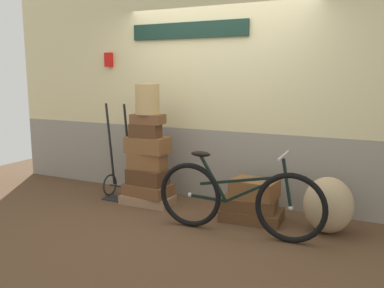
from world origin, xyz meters
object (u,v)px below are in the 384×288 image
suitcase_6 (148,119)px  wicker_basket (147,99)px  suitcase_2 (148,177)px  suitcase_3 (147,161)px  suitcase_5 (145,131)px  suitcase_1 (148,189)px  suitcase_9 (254,189)px  luggage_trolley (119,176)px  suitcase_0 (148,200)px  suitcase_7 (252,214)px  suitcase_8 (250,203)px  bicycle (237,199)px  suitcase_4 (148,145)px  burlap_sack (328,205)px

suitcase_6 → wicker_basket: (-0.00, 0.00, 0.25)m
suitcase_2 → wicker_basket: bearing=88.2°
suitcase_3 → suitcase_5: bearing=-99.3°
suitcase_1 → suitcase_9: (1.41, 0.02, 0.18)m
suitcase_2 → luggage_trolley: bearing=174.6°
suitcase_1 → suitcase_6: (0.01, 0.01, 0.91)m
wicker_basket → suitcase_0: bearing=-109.7°
suitcase_5 → suitcase_7: bearing=-4.5°
suitcase_8 → suitcase_1: bearing=174.3°
suitcase_1 → suitcase_7: size_ratio=0.87×
suitcase_5 → luggage_trolley: 0.82m
luggage_trolley → suitcase_0: bearing=-8.7°
suitcase_8 → wicker_basket: size_ratio=1.60×
suitcase_1 → bicycle: bearing=-13.0°
bicycle → suitcase_1: bearing=161.7°
suitcase_6 → suitcase_9: (1.40, 0.01, -0.73)m
suitcase_4 → suitcase_6: size_ratio=1.30×
suitcase_3 → luggage_trolley: bearing=168.5°
suitcase_8 → burlap_sack: burlap_sack is taller
suitcase_2 → suitcase_3: (-0.02, 0.03, 0.20)m
suitcase_4 → suitcase_9: 1.48m
suitcase_4 → suitcase_0: bearing=-74.4°
burlap_sack → suitcase_8: bearing=179.8°
suitcase_3 → suitcase_5: suitcase_5 is taller
bicycle → suitcase_4: bearing=160.7°
suitcase_0 → burlap_sack: 2.24m
suitcase_0 → suitcase_2: size_ratio=1.32×
wicker_basket → suitcase_4: bearing=136.4°
suitcase_0 → suitcase_4: 0.71m
suitcase_2 → suitcase_7: size_ratio=0.74×
suitcase_3 → suitcase_9: (1.42, 0.01, -0.19)m
suitcase_0 → bicycle: 1.48m
suitcase_4 → suitcase_1: bearing=-67.7°
suitcase_0 → suitcase_7: 1.39m
suitcase_8 → burlap_sack: size_ratio=1.00×
wicker_basket → suitcase_5: bearing=-134.5°
wicker_basket → suitcase_7: bearing=0.2°
suitcase_2 → suitcase_4: suitcase_4 is taller
suitcase_2 → suitcase_5: (-0.02, 0.00, 0.59)m
suitcase_9 → luggage_trolley: size_ratio=0.39×
suitcase_5 → luggage_trolley: size_ratio=0.29×
suitcase_5 → bicycle: bearing=-23.3°
luggage_trolley → suitcase_4: bearing=-4.0°
luggage_trolley → suitcase_6: bearing=-6.2°
suitcase_7 → suitcase_0: bearing=177.3°
suitcase_8 → suitcase_9: suitcase_9 is taller
suitcase_1 → suitcase_7: (1.39, 0.02, -0.13)m
suitcase_5 → wicker_basket: size_ratio=1.00×
suitcase_7 → wicker_basket: size_ratio=1.81×
suitcase_2 → burlap_sack: (2.22, 0.02, -0.06)m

